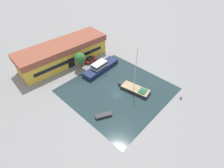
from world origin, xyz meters
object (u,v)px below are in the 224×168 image
object	(u,v)px
warehouse_building	(63,53)
quay_tree_near_building	(80,58)
sailboat_moored	(135,89)
parked_car	(90,60)
motor_cruiser	(101,67)
small_dinghy	(104,115)

from	to	relation	value
warehouse_building	quay_tree_near_building	world-z (taller)	warehouse_building
quay_tree_near_building	sailboat_moored	size ratio (longest dim) A/B	0.43
quay_tree_near_building	parked_car	bearing A→B (deg)	8.91
sailboat_moored	warehouse_building	bearing A→B (deg)	90.55
motor_cruiser	small_dinghy	bearing A→B (deg)	135.25
parked_car	small_dinghy	size ratio (longest dim) A/B	0.99
parked_car	small_dinghy	distance (m)	24.55
quay_tree_near_building	sailboat_moored	distance (m)	20.17
sailboat_moored	small_dinghy	xyz separation A→B (m)	(-12.65, -0.06, -0.26)
motor_cruiser	warehouse_building	bearing A→B (deg)	18.48
quay_tree_near_building	motor_cruiser	size ratio (longest dim) A/B	0.43
parked_car	small_dinghy	world-z (taller)	parked_car
motor_cruiser	quay_tree_near_building	bearing A→B (deg)	33.59
motor_cruiser	small_dinghy	size ratio (longest dim) A/B	3.20
motor_cruiser	parked_car	bearing A→B (deg)	-11.45
parked_car	sailboat_moored	bearing A→B (deg)	-4.25
small_dinghy	parked_car	bearing A→B (deg)	-5.24
quay_tree_near_building	parked_car	distance (m)	5.75
sailboat_moored	parked_car	bearing A→B (deg)	77.35
motor_cruiser	small_dinghy	xyz separation A→B (m)	(-12.83, -14.39, -0.76)
quay_tree_near_building	motor_cruiser	world-z (taller)	quay_tree_near_building
quay_tree_near_building	sailboat_moored	xyz separation A→B (m)	(3.69, -19.55, -3.37)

